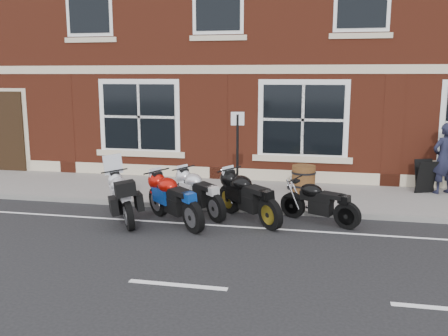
{
  "coord_description": "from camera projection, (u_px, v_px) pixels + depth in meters",
  "views": [
    {
      "loc": [
        2.22,
        -10.04,
        3.25
      ],
      "look_at": [
        -0.22,
        1.6,
        1.02
      ],
      "focal_mm": 40.0,
      "sensor_mm": 36.0,
      "label": 1
    }
  ],
  "objects": [
    {
      "name": "moto_naked_black",
      "position": [
        318.0,
        201.0,
        11.04
      ],
      "size": [
        1.78,
        1.02,
        0.88
      ],
      "rotation": [
        0.0,
        0.0,
        1.08
      ],
      "color": "black",
      "rests_on": "ground"
    },
    {
      "name": "a_board_sign",
      "position": [
        425.0,
        176.0,
        13.41
      ],
      "size": [
        0.62,
        0.53,
        0.88
      ],
      "primitive_type": null,
      "rotation": [
        0.0,
        0.0,
        0.39
      ],
      "color": "black",
      "rests_on": "sidewalk"
    },
    {
      "name": "sidewalk",
      "position": [
        242.0,
        194.0,
        13.58
      ],
      "size": [
        30.0,
        3.0,
        0.12
      ],
      "primitive_type": "cube",
      "color": "slate",
      "rests_on": "ground"
    },
    {
      "name": "ground",
      "position": [
        219.0,
        228.0,
        10.71
      ],
      "size": [
        80.0,
        80.0,
        0.0
      ],
      "primitive_type": "plane",
      "color": "black",
      "rests_on": "ground"
    },
    {
      "name": "parking_sign",
      "position": [
        237.0,
        151.0,
        12.07
      ],
      "size": [
        0.32,
        0.07,
        2.26
      ],
      "rotation": [
        0.0,
        0.0,
        0.16
      ],
      "color": "black",
      "rests_on": "sidewalk"
    },
    {
      "name": "pedestrian_left",
      "position": [
        444.0,
        158.0,
        13.21
      ],
      "size": [
        0.82,
        0.73,
        1.89
      ],
      "primitive_type": "imported",
      "rotation": [
        0.0,
        0.0,
        3.66
      ],
      "color": "black",
      "rests_on": "sidewalk"
    },
    {
      "name": "moto_sport_silver",
      "position": [
        200.0,
        191.0,
        11.74
      ],
      "size": [
        1.59,
        1.62,
        0.96
      ],
      "rotation": [
        0.0,
        0.0,
        0.77
      ],
      "color": "black",
      "rests_on": "ground"
    },
    {
      "name": "pub_building",
      "position": [
        275.0,
        4.0,
        19.71
      ],
      "size": [
        24.0,
        12.0,
        12.0
      ],
      "primitive_type": "cube",
      "color": "maroon",
      "rests_on": "ground"
    },
    {
      "name": "kerb",
      "position": [
        231.0,
        209.0,
        12.06
      ],
      "size": [
        30.0,
        0.16,
        0.12
      ],
      "primitive_type": "cube",
      "color": "slate",
      "rests_on": "ground"
    },
    {
      "name": "moto_sport_red",
      "position": [
        175.0,
        198.0,
        10.99
      ],
      "size": [
        1.73,
        1.66,
        1.02
      ],
      "rotation": [
        0.0,
        0.0,
        0.81
      ],
      "color": "black",
      "rests_on": "ground"
    },
    {
      "name": "moto_sport_black",
      "position": [
        249.0,
        195.0,
        11.21
      ],
      "size": [
        1.68,
        1.71,
        1.02
      ],
      "rotation": [
        0.0,
        0.0,
        0.78
      ],
      "color": "black",
      "rests_on": "ground"
    },
    {
      "name": "barrel_planter",
      "position": [
        303.0,
        179.0,
        13.44
      ],
      "size": [
        0.66,
        0.66,
        0.73
      ],
      "color": "#552B16",
      "rests_on": "sidewalk"
    },
    {
      "name": "moto_touring_silver",
      "position": [
        124.0,
        195.0,
        11.23
      ],
      "size": [
        1.26,
        1.9,
        1.42
      ],
      "rotation": [
        0.0,
        0.0,
        0.56
      ],
      "color": "black",
      "rests_on": "ground"
    }
  ]
}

